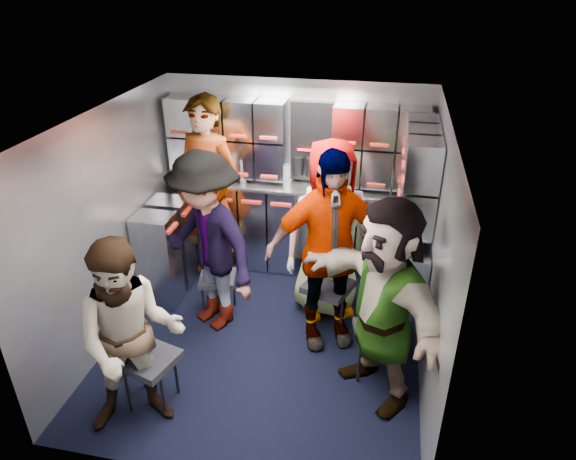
% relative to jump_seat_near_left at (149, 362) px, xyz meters
% --- Properties ---
extents(floor, '(3.00, 3.00, 0.00)m').
position_rel_jump_seat_near_left_xyz_m(floor, '(0.69, 0.93, -0.42)').
color(floor, black).
rests_on(floor, ground).
extents(wall_back, '(2.80, 0.04, 2.10)m').
position_rel_jump_seat_near_left_xyz_m(wall_back, '(0.69, 2.43, 0.63)').
color(wall_back, '#959AA3').
rests_on(wall_back, ground).
extents(wall_left, '(0.04, 3.00, 2.10)m').
position_rel_jump_seat_near_left_xyz_m(wall_left, '(-0.71, 0.93, 0.63)').
color(wall_left, '#959AA3').
rests_on(wall_left, ground).
extents(wall_right, '(0.04, 3.00, 2.10)m').
position_rel_jump_seat_near_left_xyz_m(wall_right, '(2.09, 0.93, 0.63)').
color(wall_right, '#959AA3').
rests_on(wall_right, ground).
extents(ceiling, '(2.80, 3.00, 0.02)m').
position_rel_jump_seat_near_left_xyz_m(ceiling, '(0.69, 0.93, 1.68)').
color(ceiling, silver).
rests_on(ceiling, wall_back).
extents(cart_bank_back, '(2.68, 0.38, 0.99)m').
position_rel_jump_seat_near_left_xyz_m(cart_bank_back, '(0.69, 2.22, 0.08)').
color(cart_bank_back, '#A0A4B0').
rests_on(cart_bank_back, ground).
extents(cart_bank_left, '(0.38, 0.76, 0.99)m').
position_rel_jump_seat_near_left_xyz_m(cart_bank_left, '(-0.50, 1.49, 0.08)').
color(cart_bank_left, '#A0A4B0').
rests_on(cart_bank_left, ground).
extents(counter, '(2.68, 0.42, 0.03)m').
position_rel_jump_seat_near_left_xyz_m(counter, '(0.69, 2.22, 0.60)').
color(counter, '#AEB0B5').
rests_on(counter, cart_bank_back).
extents(locker_bank_back, '(2.68, 0.28, 0.82)m').
position_rel_jump_seat_near_left_xyz_m(locker_bank_back, '(0.69, 2.28, 1.07)').
color(locker_bank_back, '#A0A4B0').
rests_on(locker_bank_back, wall_back).
extents(locker_bank_right, '(0.28, 1.00, 0.82)m').
position_rel_jump_seat_near_left_xyz_m(locker_bank_right, '(1.94, 1.63, 1.07)').
color(locker_bank_right, '#A0A4B0').
rests_on(locker_bank_right, wall_right).
extents(right_cabinet, '(0.28, 1.20, 1.00)m').
position_rel_jump_seat_near_left_xyz_m(right_cabinet, '(1.94, 1.53, 0.08)').
color(right_cabinet, '#A0A4B0').
rests_on(right_cabinet, ground).
extents(coffee_niche, '(0.46, 0.16, 0.84)m').
position_rel_jump_seat_near_left_xyz_m(coffee_niche, '(0.87, 2.34, 1.05)').
color(coffee_niche, black).
rests_on(coffee_niche, wall_back).
extents(red_latch_strip, '(2.60, 0.02, 0.03)m').
position_rel_jump_seat_near_left_xyz_m(red_latch_strip, '(0.69, 2.02, 0.46)').
color(red_latch_strip, '#A82317').
rests_on(red_latch_strip, cart_bank_back).
extents(jump_seat_near_left, '(0.49, 0.47, 0.47)m').
position_rel_jump_seat_near_left_xyz_m(jump_seat_near_left, '(0.00, 0.00, 0.00)').
color(jump_seat_near_left, black).
rests_on(jump_seat_near_left, ground).
extents(jump_seat_mid_left, '(0.40, 0.39, 0.41)m').
position_rel_jump_seat_near_left_xyz_m(jump_seat_mid_left, '(0.13, 1.27, -0.06)').
color(jump_seat_mid_left, black).
rests_on(jump_seat_mid_left, ground).
extents(jump_seat_center, '(0.44, 0.43, 0.43)m').
position_rel_jump_seat_near_left_xyz_m(jump_seat_center, '(1.18, 1.71, -0.04)').
color(jump_seat_center, black).
rests_on(jump_seat_center, ground).
extents(jump_seat_mid_right, '(0.51, 0.50, 0.48)m').
position_rel_jump_seat_near_left_xyz_m(jump_seat_mid_right, '(1.22, 1.25, 0.01)').
color(jump_seat_mid_right, black).
rests_on(jump_seat_mid_right, ground).
extents(jump_seat_near_right, '(0.47, 0.46, 0.47)m').
position_rel_jump_seat_near_left_xyz_m(jump_seat_near_right, '(1.73, 0.67, -0.00)').
color(jump_seat_near_right, black).
rests_on(jump_seat_near_right, ground).
extents(attendant_standing, '(0.84, 0.66, 2.03)m').
position_rel_jump_seat_near_left_xyz_m(attendant_standing, '(-0.14, 1.88, 0.60)').
color(attendant_standing, black).
rests_on(attendant_standing, ground).
extents(attendant_arc_a, '(0.94, 0.85, 1.58)m').
position_rel_jump_seat_near_left_xyz_m(attendant_arc_a, '(0.00, -0.18, 0.37)').
color(attendant_arc_a, black).
rests_on(attendant_arc_a, ground).
extents(attendant_arc_b, '(1.30, 1.15, 1.75)m').
position_rel_jump_seat_near_left_xyz_m(attendant_arc_b, '(0.13, 1.09, 0.46)').
color(attendant_arc_b, black).
rests_on(attendant_arc_b, ground).
extents(attendant_arc_c, '(1.03, 0.87, 1.79)m').
position_rel_jump_seat_near_left_xyz_m(attendant_arc_c, '(1.18, 1.53, 0.48)').
color(attendant_arc_c, black).
rests_on(attendant_arc_c, ground).
extents(attendant_arc_d, '(1.18, 0.82, 1.86)m').
position_rel_jump_seat_near_left_xyz_m(attendant_arc_d, '(1.22, 1.07, 0.51)').
color(attendant_arc_d, black).
rests_on(attendant_arc_d, ground).
extents(attendant_arc_e, '(1.45, 1.54, 1.73)m').
position_rel_jump_seat_near_left_xyz_m(attendant_arc_e, '(1.73, 0.49, 0.45)').
color(attendant_arc_e, black).
rests_on(attendant_arc_e, ground).
extents(bottle_left, '(0.07, 0.07, 0.23)m').
position_rel_jump_seat_near_left_xyz_m(bottle_left, '(0.63, 2.17, 0.73)').
color(bottle_left, white).
rests_on(bottle_left, counter).
extents(bottle_mid, '(0.06, 0.06, 0.27)m').
position_rel_jump_seat_near_left_xyz_m(bottle_mid, '(0.16, 2.17, 0.75)').
color(bottle_mid, white).
rests_on(bottle_mid, counter).
extents(bottle_right, '(0.07, 0.07, 0.28)m').
position_rel_jump_seat_near_left_xyz_m(bottle_right, '(1.83, 2.17, 0.75)').
color(bottle_right, white).
rests_on(bottle_right, counter).
extents(cup_left, '(0.07, 0.07, 0.09)m').
position_rel_jump_seat_near_left_xyz_m(cup_left, '(-0.31, 2.16, 0.66)').
color(cup_left, '#C2B189').
rests_on(cup_left, counter).
extents(cup_right, '(0.09, 0.09, 0.10)m').
position_rel_jump_seat_near_left_xyz_m(cup_right, '(1.88, 2.16, 0.66)').
color(cup_right, '#C2B189').
rests_on(cup_right, counter).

